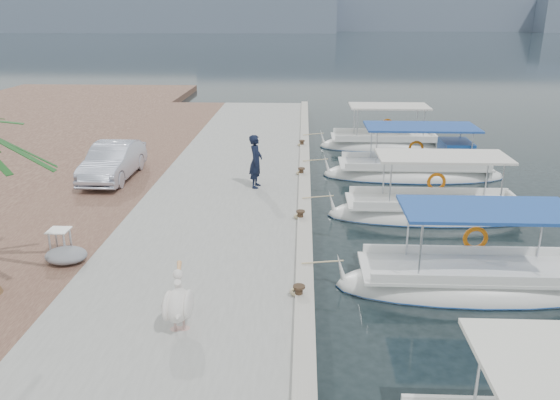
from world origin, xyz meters
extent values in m
plane|color=black|center=(0.00, 0.00, 0.00)|extent=(400.00, 400.00, 0.00)
cube|color=gray|center=(-3.00, 5.00, 0.25)|extent=(6.00, 40.00, 0.50)
cube|color=#A19C8F|center=(-0.22, 5.00, 0.56)|extent=(0.44, 40.00, 0.12)
cube|color=brown|center=(-8.00, 5.00, 0.25)|extent=(4.00, 40.00, 0.50)
cube|color=slate|center=(-60.00, 190.00, 7.00)|extent=(140.00, 40.00, 14.00)
cube|color=slate|center=(40.00, 210.00, 9.00)|extent=(160.00, 40.00, 18.00)
ellipsoid|color=silver|center=(4.09, -1.95, 0.05)|extent=(6.97, 2.14, 1.30)
ellipsoid|color=navy|center=(4.09, -1.95, 0.03)|extent=(7.01, 2.18, 0.22)
cube|color=silver|center=(4.09, -1.95, 0.55)|extent=(5.72, 1.84, 0.08)
cube|color=#1E4698|center=(4.26, -1.95, 2.19)|extent=(4.18, 1.97, 0.08)
cylinder|color=silver|center=(2.52, -2.75, 1.35)|extent=(0.05, 0.05, 1.60)
torus|color=orange|center=(4.39, -0.93, 1.00)|extent=(0.68, 0.12, 0.68)
ellipsoid|color=silver|center=(4.21, 3.27, 0.05)|extent=(7.23, 2.04, 1.30)
ellipsoid|color=navy|center=(4.21, 3.27, 0.03)|extent=(7.26, 2.08, 0.22)
cube|color=silver|center=(4.21, 3.27, 0.55)|extent=(5.93, 1.76, 0.08)
cube|color=silver|center=(4.39, 3.27, 2.19)|extent=(4.34, 1.88, 0.08)
cylinder|color=silver|center=(2.59, 2.50, 1.35)|extent=(0.05, 0.05, 1.60)
torus|color=orange|center=(4.51, 4.24, 1.00)|extent=(0.68, 0.12, 0.68)
ellipsoid|color=silver|center=(4.47, 8.25, 0.05)|extent=(7.75, 2.40, 1.30)
ellipsoid|color=navy|center=(4.47, 8.25, 0.03)|extent=(7.78, 2.45, 0.22)
cube|color=silver|center=(4.47, 8.25, 0.55)|extent=(6.35, 2.07, 0.08)
cube|color=navy|center=(4.67, 8.25, 2.19)|extent=(4.65, 2.21, 0.08)
cylinder|color=silver|center=(2.73, 7.35, 1.35)|extent=(0.05, 0.05, 1.60)
torus|color=orange|center=(4.77, 9.39, 1.00)|extent=(0.68, 0.12, 0.68)
cube|color=navy|center=(6.22, 8.25, 1.10)|extent=(1.20, 1.68, 1.00)
ellipsoid|color=silver|center=(3.93, 13.55, 0.05)|extent=(6.67, 2.30, 1.30)
ellipsoid|color=navy|center=(3.93, 13.55, 0.03)|extent=(6.70, 2.34, 0.22)
cube|color=silver|center=(3.93, 13.55, 0.55)|extent=(5.47, 1.98, 0.08)
cube|color=beige|center=(4.10, 13.55, 2.19)|extent=(4.00, 2.11, 0.08)
cylinder|color=silver|center=(2.43, 12.69, 1.35)|extent=(0.05, 0.05, 1.60)
torus|color=orange|center=(4.23, 14.64, 1.00)|extent=(0.68, 0.12, 0.68)
cylinder|color=black|center=(-0.35, -3.50, 0.65)|extent=(0.18, 0.18, 0.30)
cylinder|color=black|center=(-0.35, -3.50, 0.80)|extent=(0.28, 0.28, 0.05)
cylinder|color=black|center=(-0.35, 1.50, 0.65)|extent=(0.18, 0.18, 0.30)
cylinder|color=black|center=(-0.35, 1.50, 0.80)|extent=(0.28, 0.28, 0.05)
cylinder|color=black|center=(-0.35, 6.50, 0.65)|extent=(0.18, 0.18, 0.30)
cylinder|color=black|center=(-0.35, 6.50, 0.80)|extent=(0.28, 0.28, 0.05)
cylinder|color=black|center=(-0.35, 11.50, 0.65)|extent=(0.18, 0.18, 0.30)
cylinder|color=black|center=(-0.35, 11.50, 0.80)|extent=(0.28, 0.28, 0.05)
cylinder|color=tan|center=(-2.91, -4.95, 0.68)|extent=(0.06, 0.06, 0.36)
cylinder|color=tan|center=(-2.73, -4.92, 0.68)|extent=(0.06, 0.06, 0.36)
ellipsoid|color=silver|center=(-2.82, -4.93, 1.08)|extent=(0.65, 0.93, 0.67)
cylinder|color=silver|center=(-2.87, -4.63, 1.37)|extent=(0.19, 0.33, 0.36)
sphere|color=silver|center=(-2.89, -4.53, 1.58)|extent=(0.22, 0.22, 0.22)
cone|color=#EAA566|center=(-2.95, -4.19, 1.47)|extent=(0.22, 0.66, 0.26)
imported|color=black|center=(-2.05, 4.93, 1.50)|extent=(0.57, 0.79, 2.00)
imported|color=#B4BACE|center=(-7.78, 5.78, 1.21)|extent=(1.53, 4.31, 1.42)
ellipsoid|color=slate|center=(-6.52, -1.84, 0.70)|extent=(1.10, 0.90, 0.40)
cylinder|color=silver|center=(-7.06, -1.56, 0.85)|extent=(0.06, 0.06, 0.70)
cylinder|color=silver|center=(-6.66, -1.56, 0.85)|extent=(0.06, 0.06, 0.70)
cylinder|color=silver|center=(-7.06, -1.16, 0.85)|extent=(0.06, 0.06, 0.70)
cylinder|color=silver|center=(-6.66, -1.16, 0.85)|extent=(0.06, 0.06, 0.70)
cube|color=white|center=(-6.86, -1.36, 1.21)|extent=(0.55, 0.55, 0.03)
camera|label=1|loc=(-0.31, -14.71, 6.79)|focal=35.00mm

